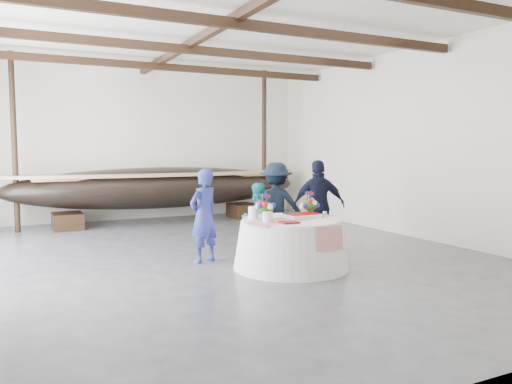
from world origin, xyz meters
name	(u,v)px	position (x,y,z in m)	size (l,w,h in m)	color
floor	(218,256)	(0.00, 0.00, 0.00)	(10.00, 12.00, 0.01)	#3D3D42
wall_back	(143,144)	(0.00, 6.00, 2.25)	(10.00, 0.02, 4.50)	silver
wall_front	(478,133)	(0.00, -6.00, 2.25)	(10.00, 0.02, 4.50)	silver
wall_right	(413,143)	(5.00, 0.00, 2.25)	(0.02, 12.00, 4.50)	silver
ceiling	(216,22)	(0.00, 0.00, 4.50)	(10.00, 12.00, 0.01)	white
pavilion_structure	(202,56)	(0.00, 0.83, 4.00)	(9.80, 11.76, 4.50)	black
longboat_display	(162,187)	(0.23, 4.83, 1.01)	(8.47, 1.69, 1.59)	black
banquet_table	(291,243)	(0.80, -1.47, 0.44)	(2.04, 2.04, 0.87)	silver
tabletop_items	(288,210)	(0.82, -1.32, 1.02)	(1.96, 1.13, 0.40)	red
guest_woman_blue	(204,216)	(-0.42, -0.36, 0.87)	(0.64, 0.42, 1.74)	navy
guest_woman_teal	(257,218)	(0.82, -0.07, 0.71)	(0.69, 0.54, 1.43)	teal
guest_man_left	(276,206)	(1.34, 0.08, 0.91)	(1.18, 0.68, 1.82)	black
guest_man_right	(319,206)	(2.07, -0.44, 0.94)	(1.10, 0.46, 1.88)	black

